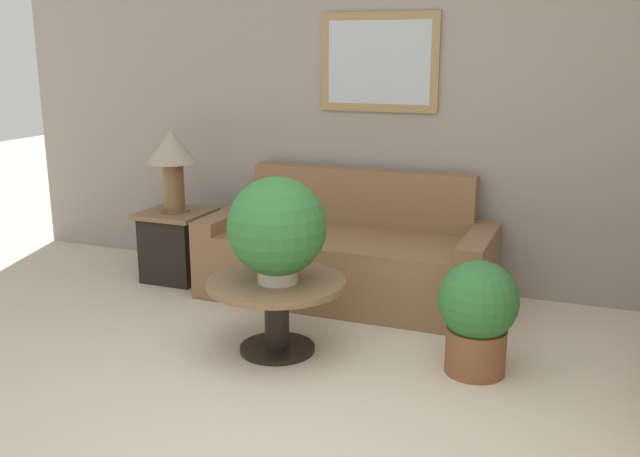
% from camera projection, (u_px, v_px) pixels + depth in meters
% --- Properties ---
extents(wall_back, '(7.33, 0.09, 2.60)m').
position_uv_depth(wall_back, '(431.00, 118.00, 5.29)').
color(wall_back, gray).
rests_on(wall_back, ground_plane).
extents(couch_main, '(2.11, 0.88, 0.92)m').
position_uv_depth(couch_main, '(348.00, 258.00, 5.28)').
color(couch_main, brown).
rests_on(couch_main, ground_plane).
extents(coffee_table, '(0.84, 0.84, 0.46)m').
position_uv_depth(coffee_table, '(277.00, 299.00, 4.31)').
color(coffee_table, black).
rests_on(coffee_table, ground_plane).
extents(side_table, '(0.52, 0.52, 0.56)m').
position_uv_depth(side_table, '(177.00, 245.00, 5.69)').
color(side_table, black).
rests_on(side_table, ground_plane).
extents(table_lamp, '(0.39, 0.39, 0.64)m').
position_uv_depth(table_lamp, '(172.00, 156.00, 5.52)').
color(table_lamp, brown).
rests_on(table_lamp, side_table).
extents(potted_plant_on_table, '(0.59, 0.59, 0.63)m').
position_uv_depth(potted_plant_on_table, '(277.00, 228.00, 4.15)').
color(potted_plant_on_table, beige).
rests_on(potted_plant_on_table, coffee_table).
extents(potted_plant_floor, '(0.45, 0.45, 0.66)m').
position_uv_depth(potted_plant_floor, '(478.00, 313.00, 4.01)').
color(potted_plant_floor, brown).
rests_on(potted_plant_floor, ground_plane).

